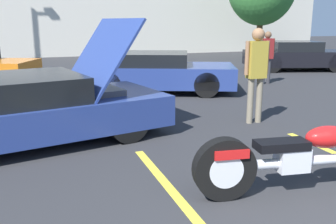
% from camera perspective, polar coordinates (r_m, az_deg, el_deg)
% --- Properties ---
extents(far_building, '(32.00, 4.20, 4.40)m').
position_cam_1_polar(far_building, '(24.14, -13.92, 14.18)').
color(far_building, beige).
rests_on(far_building, ground).
extents(motorcycle, '(2.63, 0.76, 1.00)m').
position_cam_1_polar(motorcycle, '(4.64, 19.85, -6.53)').
color(motorcycle, black).
rests_on(motorcycle, ground).
extents(show_car_hood_open, '(4.78, 2.81, 2.01)m').
position_cam_1_polar(show_car_hood_open, '(6.52, -20.42, 0.46)').
color(show_car_hood_open, navy).
rests_on(show_car_hood_open, ground).
extents(parked_car_right_row, '(4.45, 2.89, 1.17)m').
position_cam_1_polar(parked_car_right_row, '(16.31, 19.00, 8.07)').
color(parked_car_right_row, black).
rests_on(parked_car_right_row, ground).
extents(parked_car_mid_row, '(4.55, 3.31, 1.11)m').
position_cam_1_polar(parked_car_mid_row, '(10.67, -1.43, 6.06)').
color(parked_car_mid_row, navy).
rests_on(parked_car_mid_row, ground).
extents(spectator_near_motorcycle, '(0.52, 0.22, 1.65)m').
position_cam_1_polar(spectator_near_motorcycle, '(12.37, 14.86, 8.67)').
color(spectator_near_motorcycle, '#333338').
rests_on(spectator_near_motorcycle, ground).
extents(spectator_midground, '(0.52, 0.24, 1.84)m').
position_cam_1_polar(spectator_midground, '(7.42, 13.35, 6.70)').
color(spectator_midground, gray).
rests_on(spectator_midground, ground).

